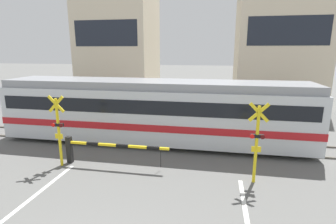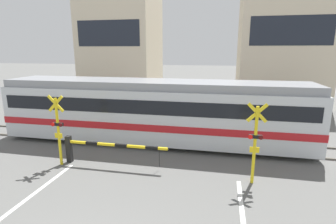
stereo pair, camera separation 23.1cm
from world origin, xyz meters
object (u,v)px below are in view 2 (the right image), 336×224
(crossing_barrier_near, at_px, (94,147))
(crossing_signal_left, at_px, (58,127))
(pedestrian, at_px, (201,107))
(crossing_signal_right, at_px, (255,140))
(crossing_barrier_far, at_px, (218,116))
(commuter_train, at_px, (154,110))

(crossing_barrier_near, height_order, crossing_signal_left, crossing_signal_left)
(crossing_barrier_near, height_order, pedestrian, pedestrian)
(crossing_signal_left, distance_m, pedestrian, 9.77)
(pedestrian, bearing_deg, crossing_signal_right, -73.24)
(crossing_barrier_far, height_order, crossing_signal_right, crossing_signal_right)
(commuter_train, xyz_separation_m, crossing_barrier_far, (3.14, 3.18, -0.94))
(commuter_train, distance_m, crossing_signal_left, 4.61)
(crossing_barrier_near, relative_size, crossing_barrier_far, 1.00)
(commuter_train, xyz_separation_m, crossing_signal_right, (4.49, -3.47, -0.09))
(commuter_train, xyz_separation_m, crossing_barrier_near, (-1.68, -3.16, -0.94))
(commuter_train, bearing_deg, crossing_signal_right, -37.72)
(commuter_train, distance_m, crossing_barrier_far, 4.57)
(crossing_signal_left, bearing_deg, pedestrian, 59.18)
(crossing_signal_right, bearing_deg, crossing_barrier_near, 177.13)
(crossing_barrier_far, height_order, crossing_signal_left, crossing_signal_left)
(crossing_signal_left, xyz_separation_m, pedestrian, (4.99, 8.37, -0.70))
(crossing_barrier_near, relative_size, crossing_signal_right, 1.49)
(crossing_signal_left, xyz_separation_m, crossing_signal_right, (7.51, 0.00, 0.00))
(crossing_barrier_far, bearing_deg, commuter_train, -134.66)
(commuter_train, xyz_separation_m, pedestrian, (1.97, 4.90, -0.80))
(crossing_barrier_near, xyz_separation_m, crossing_signal_left, (-1.35, -0.31, 0.85))
(crossing_signal_right, bearing_deg, crossing_barrier_far, 101.46)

